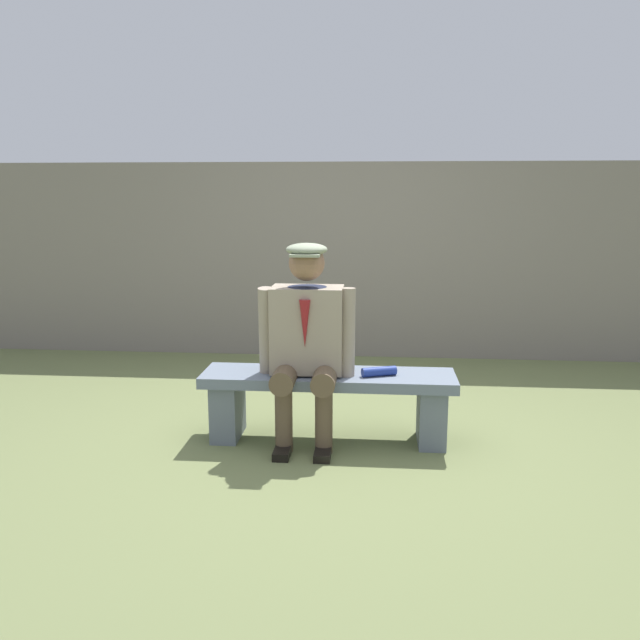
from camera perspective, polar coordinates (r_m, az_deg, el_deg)
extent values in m
plane|color=olive|center=(4.42, 0.72, -10.28)|extent=(30.00, 30.00, 0.00)
cube|color=slate|center=(4.28, 0.73, -5.07)|extent=(1.64, 0.42, 0.07)
cube|color=slate|center=(4.36, 9.63, -8.06)|extent=(0.17, 0.35, 0.38)
cube|color=slate|center=(4.45, -7.99, -7.61)|extent=(0.17, 0.35, 0.38)
cube|color=gray|center=(4.22, -1.11, -0.80)|extent=(0.46, 0.28, 0.55)
cylinder|color=#1E2338|center=(4.17, -1.12, 2.49)|extent=(0.25, 0.25, 0.06)
cone|color=maroon|center=(4.06, -1.32, -0.34)|extent=(0.07, 0.07, 0.30)
sphere|color=#8C664C|center=(4.13, -1.16, 4.96)|extent=(0.23, 0.23, 0.23)
ellipsoid|color=gray|center=(4.12, -1.16, 6.14)|extent=(0.26, 0.26, 0.08)
cube|color=gray|center=(4.02, -1.32, 5.61)|extent=(0.18, 0.10, 0.02)
cylinder|color=brown|center=(4.16, 0.46, -4.87)|extent=(0.15, 0.45, 0.15)
cylinder|color=brown|center=(4.12, 0.33, -8.42)|extent=(0.11, 0.11, 0.47)
cube|color=black|center=(4.14, 0.26, -11.41)|extent=(0.10, 0.24, 0.05)
cylinder|color=gray|center=(4.16, 2.37, -1.13)|extent=(0.11, 0.13, 0.57)
cylinder|color=brown|center=(4.19, -2.97, -4.78)|extent=(0.15, 0.45, 0.15)
cylinder|color=brown|center=(4.15, -3.16, -8.31)|extent=(0.11, 0.11, 0.47)
cube|color=black|center=(4.17, -3.25, -11.28)|extent=(0.10, 0.24, 0.05)
cylinder|color=gray|center=(4.22, -4.65, -1.00)|extent=(0.12, 0.18, 0.58)
cylinder|color=navy|center=(4.22, 5.14, -4.46)|extent=(0.23, 0.13, 0.06)
cube|color=slate|center=(6.52, 2.29, 5.20)|extent=(12.00, 0.24, 1.89)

